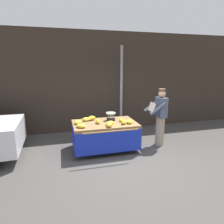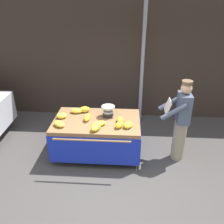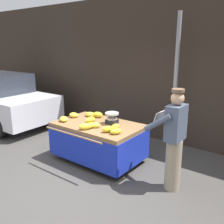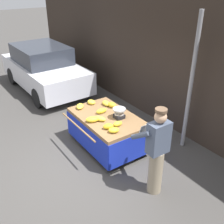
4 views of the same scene
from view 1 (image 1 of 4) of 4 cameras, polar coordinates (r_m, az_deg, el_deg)
name	(u,v)px [view 1 (image 1 of 4)]	position (r m, az deg, el deg)	size (l,w,h in m)	color
ground_plane	(127,163)	(5.04, 4.44, -14.59)	(60.00, 60.00, 0.00)	#423F3D
back_wall	(102,82)	(7.30, -3.00, 8.72)	(16.00, 0.24, 3.56)	#332821
street_pole	(121,90)	(7.03, 2.71, 6.43)	(0.09, 0.09, 3.04)	gray
banana_cart	(105,130)	(5.55, -2.14, -5.16)	(1.79, 1.32, 0.81)	olive
weighing_scale	(111,116)	(5.67, -0.36, -1.31)	(0.28, 0.28, 0.24)	black
banana_bunch_0	(98,121)	(5.42, -4.07, -2.71)	(0.12, 0.26, 0.12)	yellow
banana_bunch_1	(81,126)	(5.08, -9.03, -4.00)	(0.17, 0.26, 0.10)	yellow
banana_bunch_2	(124,122)	(5.34, 3.48, -2.92)	(0.13, 0.22, 0.12)	gold
banana_bunch_3	(78,122)	(5.40, -9.87, -2.97)	(0.17, 0.21, 0.11)	yellow
banana_bunch_4	(86,119)	(5.67, -7.46, -2.10)	(0.15, 0.25, 0.11)	yellow
banana_bunch_5	(121,120)	(5.55, 2.78, -2.37)	(0.13, 0.21, 0.10)	yellow
banana_bunch_6	(110,123)	(5.27, -0.66, -3.20)	(0.12, 0.28, 0.10)	yellow
banana_bunch_7	(130,122)	(5.41, 5.16, -2.81)	(0.15, 0.22, 0.11)	yellow
banana_bunch_8	(110,124)	(5.11, -0.73, -3.63)	(0.15, 0.28, 0.12)	yellow
banana_bunch_9	(92,118)	(5.74, -5.93, -1.76)	(0.16, 0.23, 0.13)	gold
vendor_person	(160,117)	(5.99, 13.85, -1.41)	(0.59, 0.52, 1.71)	gray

